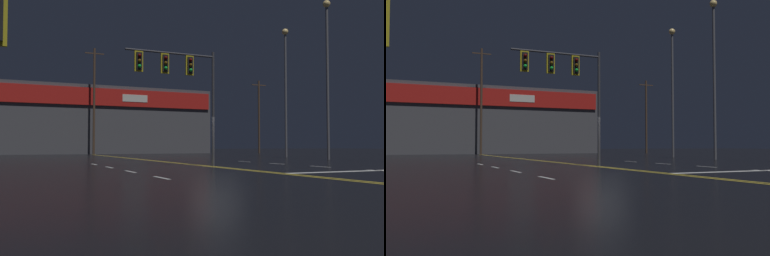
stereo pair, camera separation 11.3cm
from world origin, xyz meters
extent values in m
plane|color=black|center=(0.00, 0.00, 0.00)|extent=(200.00, 200.00, 0.00)
cube|color=gold|center=(-0.15, 0.00, 0.00)|extent=(0.12, 60.00, 0.01)
cube|color=gold|center=(0.15, 0.00, 0.00)|extent=(0.12, 60.00, 0.01)
cube|color=silver|center=(-4.82, -5.40, 0.00)|extent=(0.12, 1.40, 0.01)
cube|color=silver|center=(-4.82, -1.80, 0.00)|extent=(0.12, 1.40, 0.01)
cube|color=silver|center=(-4.82, 1.80, 0.00)|extent=(0.12, 1.40, 0.01)
cube|color=silver|center=(-4.82, 5.40, 0.00)|extent=(0.12, 1.40, 0.01)
cube|color=silver|center=(4.82, -5.40, 0.00)|extent=(0.12, 1.40, 0.01)
cube|color=silver|center=(4.82, -1.80, 0.00)|extent=(0.12, 1.40, 0.01)
cube|color=silver|center=(4.82, 1.80, 0.00)|extent=(0.12, 1.40, 0.01)
cube|color=silver|center=(4.82, 5.40, 0.00)|extent=(0.12, 1.40, 0.01)
cube|color=silver|center=(4.82, -5.30, 0.00)|extent=(9.25, 0.40, 0.01)
cylinder|color=#38383D|center=(0.36, 1.05, 2.92)|extent=(0.14, 0.14, 5.85)
cylinder|color=#38383D|center=(-1.96, 1.05, 5.60)|extent=(4.65, 0.10, 0.10)
cube|color=black|center=(-0.97, 1.05, 5.06)|extent=(0.28, 0.24, 0.84)
cube|color=gold|center=(-0.97, 1.05, 5.06)|extent=(0.42, 0.08, 0.99)
sphere|color=#500705|center=(-0.97, 0.89, 5.31)|extent=(0.17, 0.17, 0.17)
sphere|color=#543707|center=(-0.97, 0.89, 5.06)|extent=(0.17, 0.17, 0.17)
sphere|color=green|center=(-0.97, 0.89, 4.80)|extent=(0.17, 0.17, 0.17)
cube|color=black|center=(-2.29, 1.05, 5.06)|extent=(0.28, 0.24, 0.84)
cube|color=gold|center=(-2.29, 1.05, 5.06)|extent=(0.42, 0.08, 0.99)
sphere|color=#500705|center=(-2.29, 0.89, 5.31)|extent=(0.17, 0.17, 0.17)
sphere|color=#543707|center=(-2.29, 0.89, 5.06)|extent=(0.17, 0.17, 0.17)
sphere|color=green|center=(-2.29, 0.89, 4.80)|extent=(0.17, 0.17, 0.17)
cube|color=black|center=(-3.62, 1.05, 5.06)|extent=(0.28, 0.24, 0.84)
cube|color=gold|center=(-3.62, 1.05, 5.06)|extent=(0.42, 0.08, 0.99)
sphere|color=#500705|center=(-3.62, 0.89, 5.31)|extent=(0.17, 0.17, 0.17)
sphere|color=#543707|center=(-3.62, 0.89, 5.06)|extent=(0.17, 0.17, 0.17)
sphere|color=green|center=(-3.62, 0.89, 4.80)|extent=(0.17, 0.17, 0.17)
cylinder|color=#59595E|center=(13.53, 12.62, 5.52)|extent=(0.20, 0.20, 11.04)
sphere|color=#F9D17A|center=(13.53, 12.62, 11.20)|extent=(0.56, 0.56, 0.56)
cylinder|color=#59595E|center=(12.71, 6.38, 5.77)|extent=(0.20, 0.20, 11.54)
sphere|color=#F9D17A|center=(12.71, 6.38, 11.71)|extent=(0.56, 0.56, 0.56)
cube|color=#4C4C51|center=(0.00, 37.96, 4.18)|extent=(32.50, 10.00, 8.36)
cube|color=red|center=(0.00, 32.86, 6.90)|extent=(31.85, 0.20, 2.09)
cube|color=white|center=(5.69, 32.81, 6.90)|extent=(3.20, 0.16, 0.90)
cylinder|color=#4C3828|center=(0.28, 31.06, 6.16)|extent=(0.26, 0.26, 12.31)
cube|color=#4C3828|center=(0.28, 31.06, 11.71)|extent=(2.20, 0.12, 0.12)
cylinder|color=#4C3828|center=(22.77, 31.06, 4.96)|extent=(0.26, 0.26, 9.93)
cube|color=#4C3828|center=(22.77, 31.06, 9.33)|extent=(2.20, 0.12, 0.12)
camera|label=1|loc=(-9.61, -18.42, 1.05)|focal=40.00mm
camera|label=2|loc=(-9.50, -18.47, 1.05)|focal=40.00mm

